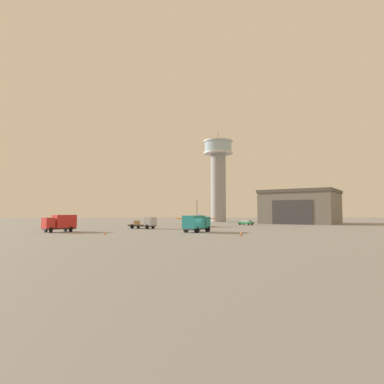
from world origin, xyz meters
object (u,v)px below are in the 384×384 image
object	(u,v)px
light_post_east	(197,209)
traffic_cone_near_left	(241,233)
truck_box_red	(60,223)
control_tower	(218,172)
truck_flatbed_silver	(146,223)
airplane_orange	(197,221)
car_green	(246,222)
traffic_cone_near_right	(105,233)
truck_box_teal	(196,223)

from	to	relation	value
light_post_east	traffic_cone_near_left	world-z (taller)	light_post_east
traffic_cone_near_left	truck_box_red	bearing A→B (deg)	160.43
control_tower	truck_flatbed_silver	size ratio (longest dim) A/B	5.50
truck_flatbed_silver	airplane_orange	bearing A→B (deg)	72.06
car_green	traffic_cone_near_left	xyz separation A→B (m)	(-9.67, -44.99, -0.39)
control_tower	traffic_cone_near_right	size ratio (longest dim) A/B	59.68
control_tower	traffic_cone_near_left	size ratio (longest dim) A/B	51.13
traffic_cone_near_right	traffic_cone_near_left	bearing A→B (deg)	-10.63
light_post_east	truck_box_red	bearing A→B (deg)	-125.22
truck_box_teal	truck_box_red	bearing A→B (deg)	119.31
car_green	traffic_cone_near_left	distance (m)	46.02
control_tower	truck_box_red	distance (m)	81.61
truck_box_teal	truck_flatbed_silver	bearing A→B (deg)	69.96
truck_box_red	light_post_east	distance (m)	46.59
traffic_cone_near_left	traffic_cone_near_right	distance (m)	21.79
truck_box_teal	traffic_cone_near_left	world-z (taller)	truck_box_teal
control_tower	truck_flatbed_silver	bearing A→B (deg)	-111.30
traffic_cone_near_left	traffic_cone_near_right	size ratio (longest dim) A/B	1.17
airplane_orange	traffic_cone_near_left	size ratio (longest dim) A/B	14.95
airplane_orange	truck_box_red	bearing A→B (deg)	123.71
control_tower	truck_flatbed_silver	distance (m)	65.11
truck_box_red	control_tower	bearing A→B (deg)	-162.81
light_post_east	traffic_cone_near_left	xyz separation A→B (m)	(4.32, -49.04, -4.37)
airplane_orange	control_tower	bearing A→B (deg)	-21.44
airplane_orange	traffic_cone_near_left	xyz separation A→B (m)	(5.04, -34.63, -1.11)
truck_box_teal	traffic_cone_near_left	size ratio (longest dim) A/B	8.81
truck_box_red	truck_flatbed_silver	xyz separation A→B (m)	(14.31, 12.35, -0.46)
truck_box_red	traffic_cone_near_left	bearing A→B (deg)	115.31
control_tower	traffic_cone_near_left	bearing A→B (deg)	-94.09
airplane_orange	truck_flatbed_silver	xyz separation A→B (m)	(-11.78, -11.21, -0.21)
control_tower	traffic_cone_near_left	world-z (taller)	control_tower
car_green	truck_box_red	bearing A→B (deg)	83.25
light_post_east	truck_flatbed_silver	bearing A→B (deg)	-116.00
truck_flatbed_silver	truck_box_teal	bearing A→B (deg)	-24.92
car_green	light_post_east	xyz separation A→B (m)	(-13.98, 4.05, 3.99)
control_tower	traffic_cone_near_left	xyz separation A→B (m)	(-5.83, -81.48, -19.74)
control_tower	traffic_cone_near_right	world-z (taller)	control_tower
airplane_orange	truck_box_red	distance (m)	35.15
truck_box_red	light_post_east	xyz separation A→B (m)	(26.81, 37.98, 3.01)
control_tower	traffic_cone_near_left	distance (m)	84.04
car_green	traffic_cone_near_left	world-z (taller)	car_green
traffic_cone_near_left	traffic_cone_near_right	xyz separation A→B (m)	(-21.41, 4.02, -0.05)
airplane_orange	truck_box_teal	size ratio (longest dim) A/B	1.70
truck_flatbed_silver	truck_box_red	bearing A→B (deg)	-110.73
truck_box_teal	light_post_east	world-z (taller)	light_post_east
traffic_cone_near_right	truck_box_red	bearing A→B (deg)	144.03
airplane_orange	truck_flatbed_silver	bearing A→B (deg)	125.21
car_green	traffic_cone_near_right	world-z (taller)	car_green
airplane_orange	traffic_cone_near_left	bearing A→B (deg)	179.90
airplane_orange	traffic_cone_near_right	size ratio (longest dim) A/B	17.45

